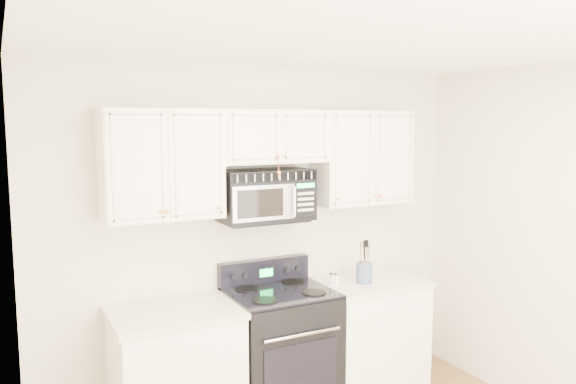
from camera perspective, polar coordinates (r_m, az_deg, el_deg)
room at (r=2.96m, az=11.87°, el=-10.26°), size 3.51×3.51×2.61m
base_cabinet_left at (r=4.14m, az=-11.33°, el=-18.08°), size 0.86×0.65×0.92m
base_cabinet_right at (r=4.79m, az=8.00°, el=-14.45°), size 0.86×0.65×0.92m
range at (r=4.38m, az=-0.83°, el=-15.68°), size 0.75×0.68×1.12m
upper_cabinets at (r=4.18m, az=-1.81°, el=3.72°), size 2.44×0.37×0.75m
microwave at (r=4.18m, az=-2.28°, el=-0.31°), size 0.69×0.40×0.38m
utensil_crock at (r=4.51m, az=7.74°, el=-8.00°), size 0.13×0.13×0.34m
shaker_salt at (r=4.42m, az=4.55°, el=-8.78°), size 0.04×0.04×0.11m
shaker_pepper at (r=4.41m, az=4.97°, el=-8.82°), size 0.04×0.04×0.10m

